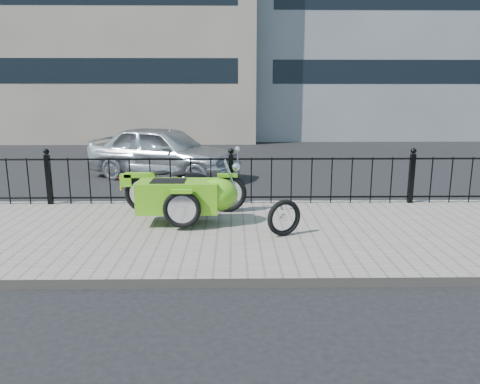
{
  "coord_description": "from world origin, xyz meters",
  "views": [
    {
      "loc": [
        0.03,
        -7.55,
        2.31
      ],
      "look_at": [
        0.15,
        -0.1,
        0.65
      ],
      "focal_mm": 35.0,
      "sensor_mm": 36.0,
      "label": 1
    }
  ],
  "objects": [
    {
      "name": "curb",
      "position": [
        0.0,
        1.44,
        0.06
      ],
      "size": [
        30.0,
        0.1,
        0.12
      ],
      "primitive_type": "cube",
      "color": "gray",
      "rests_on": "ground"
    },
    {
      "name": "sidewalk",
      "position": [
        0.0,
        -0.5,
        0.06
      ],
      "size": [
        30.0,
        3.8,
        0.12
      ],
      "primitive_type": "cube",
      "color": "slate",
      "rests_on": "ground"
    },
    {
      "name": "ground",
      "position": [
        0.0,
        0.0,
        0.0
      ],
      "size": [
        120.0,
        120.0,
        0.0
      ],
      "primitive_type": "plane",
      "color": "black",
      "rests_on": "ground"
    },
    {
      "name": "sedan_car",
      "position": [
        -1.77,
        4.59,
        0.69
      ],
      "size": [
        4.37,
        3.05,
        1.38
      ],
      "primitive_type": "imported",
      "rotation": [
        0.0,
        0.0,
        1.18
      ],
      "color": "silver",
      "rests_on": "ground"
    },
    {
      "name": "motorcycle_sidecar",
      "position": [
        -0.69,
        0.04,
        0.59
      ],
      "size": [
        2.28,
        1.48,
        0.98
      ],
      "color": "black",
      "rests_on": "sidewalk"
    },
    {
      "name": "spare_tire",
      "position": [
        0.8,
        -0.77,
        0.4
      ],
      "size": [
        0.55,
        0.3,
        0.56
      ],
      "primitive_type": "torus",
      "rotation": [
        1.57,
        0.0,
        0.41
      ],
      "color": "black",
      "rests_on": "sidewalk"
    },
    {
      "name": "building_tan",
      "position": [
        -6.0,
        15.99,
        6.0
      ],
      "size": [
        14.0,
        8.01,
        12.0
      ],
      "color": "gray",
      "rests_on": "ground"
    },
    {
      "name": "iron_fence",
      "position": [
        0.0,
        1.3,
        0.59
      ],
      "size": [
        14.11,
        0.11,
        1.08
      ],
      "color": "black",
      "rests_on": "sidewalk"
    }
  ]
}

